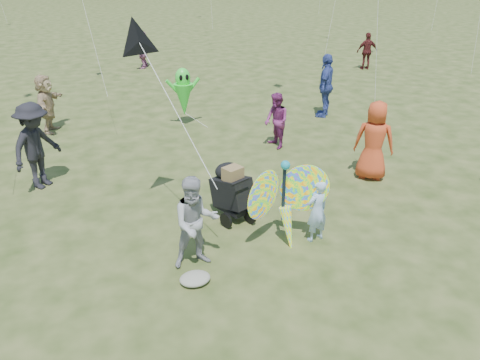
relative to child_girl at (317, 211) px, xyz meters
name	(u,v)px	position (x,y,z in m)	size (l,w,h in m)	color
ground	(282,279)	(-1.02, -0.86, -0.60)	(160.00, 160.00, 0.00)	#51592B
child_girl	(317,211)	(0.00, 0.00, 0.00)	(0.44, 0.29, 1.20)	#A7C4ED
adult_man	(196,223)	(-2.20, -0.02, 0.20)	(0.77, 0.60, 1.59)	#9B9BA1
grey_bag	(195,279)	(-2.36, -0.51, -0.52)	(0.49, 0.40, 0.16)	gray
crowd_a	(374,141)	(2.41, 1.95, 0.31)	(0.89, 0.58, 1.81)	#C84320
crowd_b	(36,146)	(-4.74, 3.92, 0.36)	(1.24, 0.71, 1.92)	black
crowd_c	(326,86)	(3.57, 6.38, 0.38)	(1.15, 0.48, 1.97)	#344490
crowd_d	(47,104)	(-4.64, 7.67, 0.24)	(1.55, 0.49, 1.67)	tan
crowd_e	(276,121)	(1.08, 4.40, 0.14)	(0.72, 0.56, 1.47)	#7E2A68
crowd_h	(367,51)	(8.57, 11.82, 0.20)	(0.93, 0.39, 1.59)	#501A1C
crowd_j	(142,49)	(-0.83, 15.38, 0.22)	(1.52, 0.49, 1.64)	#AF648F
jogging_stroller	(231,188)	(-1.17, 1.31, 0.01)	(0.77, 1.14, 1.09)	black
butterfly_kite	(286,203)	(-0.58, 0.08, 0.21)	(1.74, 0.75, 1.80)	#F15226
delta_kite_rig	(139,43)	(-2.61, 1.79, 2.74)	(1.27, 2.05, 2.49)	black
alien_kite	(184,94)	(-0.83, 6.92, 0.37)	(1.12, 0.69, 1.74)	#35E438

